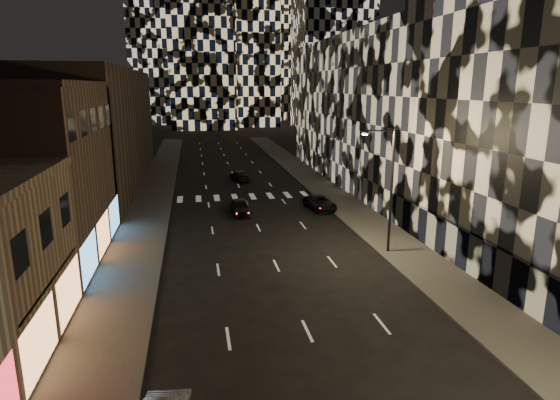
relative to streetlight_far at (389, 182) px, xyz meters
name	(u,v)px	position (x,y,z in m)	size (l,w,h in m)	color
sidewalk_left	(152,200)	(-18.35, 20.00, -5.28)	(4.00, 120.00, 0.15)	#47443F
sidewalk_right	(330,192)	(1.65, 20.00, -5.28)	(4.00, 120.00, 0.15)	#47443F
curb_left	(171,199)	(-16.25, 20.00, -5.28)	(0.20, 120.00, 0.15)	#4C4C47
curb_right	(312,193)	(-0.45, 20.00, -5.28)	(0.20, 120.00, 0.15)	#4C4C47
retail_brown	(22,177)	(-25.35, 3.50, 0.65)	(10.00, 15.00, 12.00)	brown
retail_filler_left	(96,128)	(-25.35, 30.00, 1.65)	(10.00, 40.00, 14.00)	brown
midrise_base	(478,256)	(3.95, -5.50, -3.85)	(0.60, 25.00, 3.00)	#383838
midrise_filler_right	(391,110)	(11.65, 27.00, 3.65)	(16.00, 40.00, 18.00)	#232326
streetlight_far	(389,182)	(0.00, 0.00, 0.00)	(2.55, 0.25, 9.00)	black
car_dark_midlane	(240,207)	(-9.45, 12.81, -4.62)	(1.74, 4.32, 1.47)	black
car_dark_oncoming	(240,175)	(-7.85, 29.35, -4.69)	(1.86, 4.57, 1.33)	black
car_dark_rightlane	(320,203)	(-1.42, 13.15, -4.68)	(2.22, 4.81, 1.34)	black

